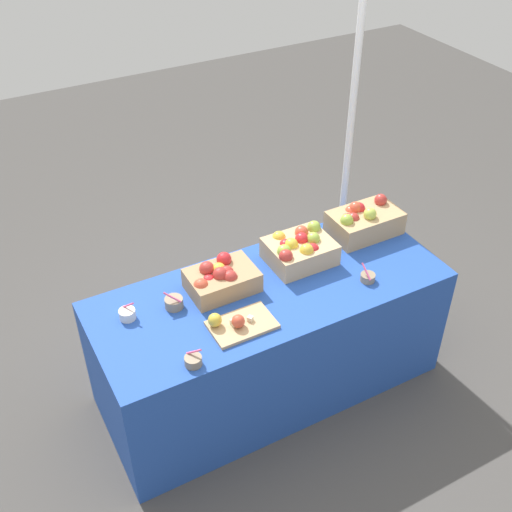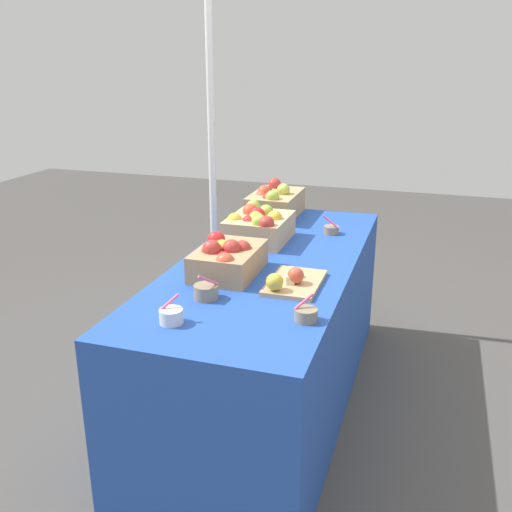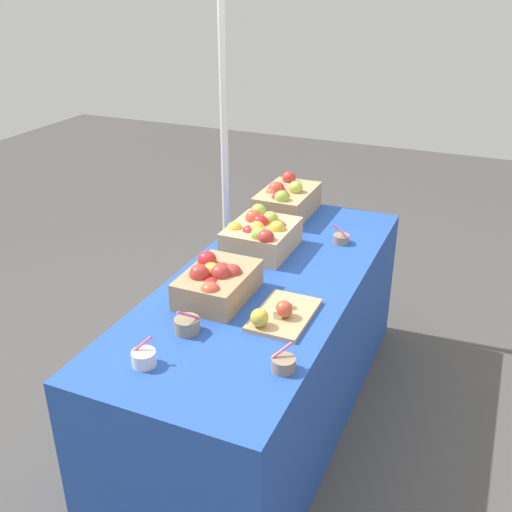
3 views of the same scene
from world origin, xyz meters
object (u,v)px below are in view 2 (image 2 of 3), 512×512
sample_bowl_mid (331,230)px  sample_bowl_extra (306,314)px  tent_pole (212,146)px  apple_crate_middle (259,225)px  apple_crate_left (275,203)px  apple_crate_right (227,258)px  sample_bowl_near (206,292)px  cutting_board_front (291,281)px  sample_bowl_far (171,316)px

sample_bowl_mid → sample_bowl_extra: size_ratio=1.10×
sample_bowl_mid → tent_pole: tent_pole is taller
apple_crate_middle → sample_bowl_mid: apple_crate_middle is taller
apple_crate_left → apple_crate_right: size_ratio=1.15×
tent_pole → sample_bowl_extra: bearing=-147.7°
apple_crate_right → sample_bowl_near: 0.27m
apple_crate_right → sample_bowl_mid: (0.72, -0.31, -0.05)m
apple_crate_left → sample_bowl_near: 1.22m
apple_crate_right → cutting_board_front: apple_crate_right is taller
apple_crate_middle → sample_bowl_far: size_ratio=3.51×
apple_crate_left → cutting_board_front: apple_crate_left is taller
sample_bowl_near → tent_pole: bearing=20.8°
sample_bowl_far → apple_crate_left: bearing=1.9°
tent_pole → apple_crate_middle: bearing=-142.3°
cutting_board_front → tent_pole: size_ratio=0.15×
apple_crate_right → sample_bowl_far: size_ratio=3.55×
sample_bowl_extra → cutting_board_front: bearing=23.6°
apple_crate_left → sample_bowl_far: bearing=-178.1°
cutting_board_front → apple_crate_right: bearing=79.2°
sample_bowl_mid → tent_pole: (0.43, 0.83, 0.33)m
sample_bowl_mid → tent_pole: bearing=62.6°
apple_crate_right → sample_bowl_extra: bearing=-129.2°
apple_crate_left → sample_bowl_near: (-1.22, -0.08, -0.06)m
apple_crate_middle → sample_bowl_mid: (0.23, -0.32, -0.06)m
sample_bowl_near → sample_bowl_mid: 1.03m
cutting_board_front → tent_pole: tent_pole is taller
apple_crate_left → cutting_board_front: bearing=-160.3°
apple_crate_right → sample_bowl_mid: size_ratio=3.51×
apple_crate_left → sample_bowl_far: (-1.45, -0.05, -0.06)m
cutting_board_front → sample_bowl_extra: (-0.29, -0.13, -0.00)m
sample_bowl_mid → sample_bowl_far: bearing=165.0°
apple_crate_right → tent_pole: size_ratio=0.16×
sample_bowl_far → tent_pole: size_ratio=0.05×
apple_crate_middle → sample_bowl_near: bearing=-178.0°
apple_crate_right → sample_bowl_near: apple_crate_right is taller
apple_crate_right → sample_bowl_far: bearing=177.9°
sample_bowl_far → sample_bowl_extra: size_ratio=1.09×
sample_bowl_far → sample_bowl_near: bearing=-7.9°
apple_crate_left → apple_crate_right: apple_crate_left is taller
apple_crate_middle → cutting_board_front: size_ratio=1.10×
cutting_board_front → sample_bowl_near: (-0.21, 0.28, 0.00)m
apple_crate_middle → sample_bowl_extra: bearing=-152.5°
apple_crate_right → sample_bowl_extra: (-0.34, -0.42, -0.05)m
apple_crate_right → sample_bowl_extra: 0.54m
apple_crate_middle → cutting_board_front: (-0.54, -0.31, -0.06)m
apple_crate_right → tent_pole: 1.30m
tent_pole → sample_bowl_mid: bearing=-117.4°
apple_crate_middle → apple_crate_right: bearing=-178.6°
sample_bowl_near → sample_bowl_extra: (-0.07, -0.40, -0.00)m
apple_crate_middle → tent_pole: 0.88m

